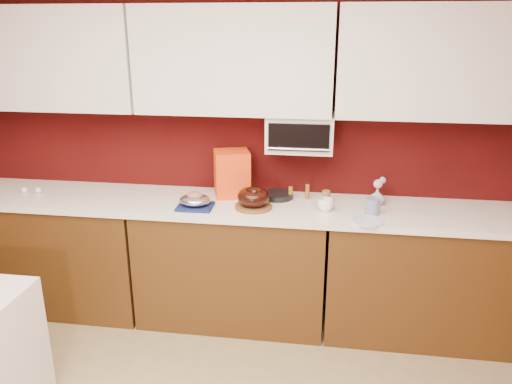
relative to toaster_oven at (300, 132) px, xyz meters
The scene contains 29 objects.
wall_back 0.49m from the toaster_oven, 162.14° to the left, with size 4.00×0.02×2.50m, color #3E0908.
base_cabinet_left 2.02m from the toaster_oven, behind, with size 1.31×0.58×0.86m, color #4B2C0F.
base_cabinet_center 1.06m from the toaster_oven, 159.86° to the right, with size 1.31×0.58×0.86m, color #4B2C0F.
base_cabinet_right 1.30m from the toaster_oven, 10.58° to the right, with size 1.31×0.58×0.86m, color #4B2C0F.
countertop 0.69m from the toaster_oven, 159.86° to the right, with size 4.00×0.62×0.04m, color white.
upper_cabinet_left 1.85m from the toaster_oven, behind, with size 1.31×0.33×0.70m, color white.
upper_cabinet_center 0.65m from the toaster_oven, behind, with size 1.31×0.33×0.70m, color white.
upper_cabinet_right 1.00m from the toaster_oven, ahead, with size 1.31×0.33×0.70m, color white.
toaster_oven is the anchor object (origin of this frame).
toaster_oven_door 0.16m from the toaster_oven, 90.00° to the right, with size 0.40×0.02×0.18m, color black.
toaster_oven_handle 0.19m from the toaster_oven, 90.00° to the right, with size 0.02×0.02×0.42m, color silver.
cake_base 0.60m from the toaster_oven, 138.43° to the right, with size 0.25×0.25×0.02m, color brown.
bundt_cake 0.55m from the toaster_oven, 138.43° to the right, with size 0.22×0.22×0.09m, color black.
navy_towel 0.87m from the toaster_oven, 155.97° to the right, with size 0.24×0.20×0.02m, color #152051.
foil_ham_nest 0.85m from the toaster_oven, 155.97° to the right, with size 0.21×0.18×0.08m, color silver.
roasted_ham 0.84m from the toaster_oven, 155.97° to the right, with size 0.11×0.09×0.07m, color #A3634A.
pandoro_box 0.57m from the toaster_oven, behind, with size 0.24×0.22×0.33m, color red.
dark_pan 0.48m from the toaster_oven, behind, with size 0.22×0.22×0.04m, color black.
coffee_mug 0.52m from the toaster_oven, 50.18° to the right, with size 0.09×0.09×0.10m, color white.
blue_jar 0.70m from the toaster_oven, 26.63° to the right, with size 0.09×0.09×0.11m, color navy.
flower_vase 0.68m from the toaster_oven, ahead, with size 0.09×0.09×0.13m, color #AEB3C5.
flower_pink 0.63m from the toaster_oven, ahead, with size 0.06×0.06×0.06m, color pink.
flower_blue 0.65m from the toaster_oven, ahead, with size 0.05×0.05×0.05m, color #7B96C6.
china_plate 0.77m from the toaster_oven, 40.54° to the right, with size 0.20×0.20×0.01m, color silver.
amber_bottle 0.43m from the toaster_oven, 150.03° to the right, with size 0.03×0.03×0.09m, color brown.
paper_cup 0.48m from the toaster_oven, 15.31° to the right, with size 0.05×0.05×0.08m, color brown.
egg_left 2.06m from the toaster_oven, behind, with size 0.05×0.04×0.04m, color white.
egg_right 1.96m from the toaster_oven, behind, with size 0.05×0.04×0.04m, color white.
amber_bottle_tall 0.43m from the toaster_oven, ahead, with size 0.03×0.03×0.11m, color brown.
Camera 1 is at (0.64, -1.26, 2.07)m, focal length 35.00 mm.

